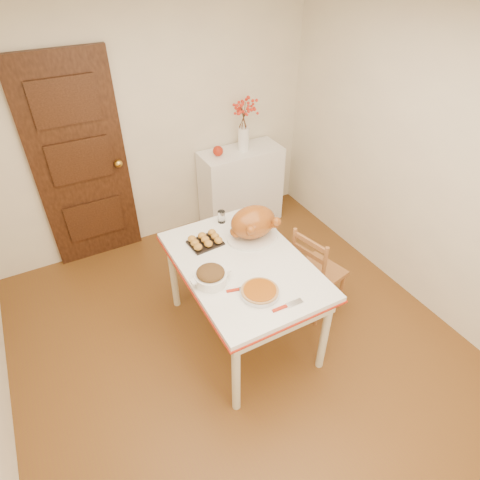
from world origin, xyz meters
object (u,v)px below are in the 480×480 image
sideboard (241,187)px  pumpkin_pie (260,291)px  turkey_platter (253,224)px  kitchen_table (243,300)px  chair_oak (318,270)px

sideboard → pumpkin_pie: 2.11m
sideboard → turkey_platter: 1.51m
kitchen_table → turkey_platter: (0.22, 0.24, 0.54)m
sideboard → pumpkin_pie: bearing=-115.0°
turkey_platter → pumpkin_pie: bearing=-101.0°
chair_oak → pumpkin_pie: chair_oak is taller
sideboard → kitchen_table: sideboard is taller
kitchen_table → chair_oak: size_ratio=1.54×
pumpkin_pie → turkey_platter: bearing=64.3°
chair_oak → turkey_platter: (-0.51, 0.27, 0.51)m
turkey_platter → pumpkin_pie: size_ratio=1.61×
chair_oak → turkey_platter: bearing=49.7°
sideboard → kitchen_table: bearing=-118.1°
kitchen_table → turkey_platter: 0.63m
kitchen_table → turkey_platter: bearing=47.1°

